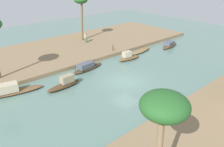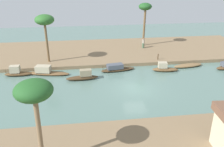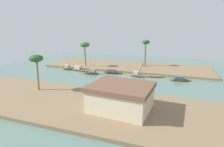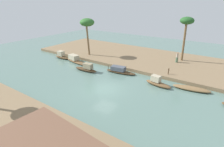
{
  "view_description": "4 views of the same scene",
  "coord_description": "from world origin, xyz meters",
  "px_view_note": "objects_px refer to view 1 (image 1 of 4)",
  "views": [
    {
      "loc": [
        15.78,
        15.79,
        11.12
      ],
      "look_at": [
        1.28,
        -0.78,
        1.07
      ],
      "focal_mm": 36.4,
      "sensor_mm": 36.0,
      "label": 1
    },
    {
      "loc": [
        5.86,
        23.69,
        11.92
      ],
      "look_at": [
        2.27,
        -2.85,
        0.73
      ],
      "focal_mm": 38.79,
      "sensor_mm": 36.0,
      "label": 2
    },
    {
      "loc": [
        -12.59,
        34.02,
        10.56
      ],
      "look_at": [
        0.13,
        -1.7,
        0.96
      ],
      "focal_mm": 28.91,
      "sensor_mm": 36.0,
      "label": 3
    },
    {
      "loc": [
        -11.91,
        15.67,
        9.81
      ],
      "look_at": [
        0.93,
        -2.85,
        0.82
      ],
      "focal_mm": 29.44,
      "sensor_mm": 36.0,
      "label": 4
    }
  ],
  "objects_px": {
    "sampan_near_left_bank": "(12,90)",
    "palm_tree_left_near": "(81,3)",
    "sampan_with_tall_canopy": "(141,51)",
    "sampan_foreground": "(129,57)",
    "mooring_post": "(113,48)",
    "person_on_near_bank": "(86,39)",
    "sampan_midstream": "(87,67)",
    "palm_tree_right_tall": "(164,110)",
    "sampan_upstream_small": "(65,84)",
    "sampan_open_hull": "(169,45)"
  },
  "relations": [
    {
      "from": "sampan_near_left_bank",
      "to": "sampan_with_tall_canopy",
      "type": "bearing_deg",
      "value": -167.9
    },
    {
      "from": "sampan_with_tall_canopy",
      "to": "palm_tree_right_tall",
      "type": "xyz_separation_m",
      "value": [
        17.17,
        16.54,
        5.39
      ]
    },
    {
      "from": "palm_tree_right_tall",
      "to": "sampan_midstream",
      "type": "bearing_deg",
      "value": -113.98
    },
    {
      "from": "person_on_near_bank",
      "to": "mooring_post",
      "type": "relative_size",
      "value": 1.99
    },
    {
      "from": "sampan_with_tall_canopy",
      "to": "mooring_post",
      "type": "distance_m",
      "value": 4.28
    },
    {
      "from": "sampan_near_left_bank",
      "to": "person_on_near_bank",
      "type": "relative_size",
      "value": 3.29
    },
    {
      "from": "sampan_with_tall_canopy",
      "to": "palm_tree_left_near",
      "type": "bearing_deg",
      "value": -76.33
    },
    {
      "from": "sampan_upstream_small",
      "to": "mooring_post",
      "type": "relative_size",
      "value": 4.63
    },
    {
      "from": "sampan_near_left_bank",
      "to": "palm_tree_left_near",
      "type": "bearing_deg",
      "value": -135.61
    },
    {
      "from": "sampan_midstream",
      "to": "palm_tree_left_near",
      "type": "xyz_separation_m",
      "value": [
        -6.06,
        -9.67,
        6.13
      ]
    },
    {
      "from": "mooring_post",
      "to": "person_on_near_bank",
      "type": "bearing_deg",
      "value": -83.79
    },
    {
      "from": "sampan_near_left_bank",
      "to": "palm_tree_left_near",
      "type": "relative_size",
      "value": 0.78
    },
    {
      "from": "sampan_open_hull",
      "to": "person_on_near_bank",
      "type": "height_order",
      "value": "person_on_near_bank"
    },
    {
      "from": "sampan_near_left_bank",
      "to": "sampan_midstream",
      "type": "bearing_deg",
      "value": -168.15
    },
    {
      "from": "sampan_upstream_small",
      "to": "palm_tree_left_near",
      "type": "bearing_deg",
      "value": -134.37
    },
    {
      "from": "palm_tree_left_near",
      "to": "palm_tree_right_tall",
      "type": "distance_m",
      "value": 29.29
    },
    {
      "from": "person_on_near_bank",
      "to": "mooring_post",
      "type": "xyz_separation_m",
      "value": [
        -0.64,
        5.88,
        -0.24
      ]
    },
    {
      "from": "sampan_with_tall_canopy",
      "to": "sampan_near_left_bank",
      "type": "distance_m",
      "value": 18.84
    },
    {
      "from": "sampan_with_tall_canopy",
      "to": "sampan_open_hull",
      "type": "xyz_separation_m",
      "value": [
        -5.21,
        1.33,
        0.15
      ]
    },
    {
      "from": "sampan_with_tall_canopy",
      "to": "mooring_post",
      "type": "xyz_separation_m",
      "value": [
        3.57,
        -2.26,
        0.67
      ]
    },
    {
      "from": "sampan_midstream",
      "to": "mooring_post",
      "type": "distance_m",
      "value": 6.78
    },
    {
      "from": "sampan_upstream_small",
      "to": "person_on_near_bank",
      "type": "bearing_deg",
      "value": -136.8
    },
    {
      "from": "sampan_midstream",
      "to": "palm_tree_right_tall",
      "type": "bearing_deg",
      "value": 57.7
    },
    {
      "from": "palm_tree_left_near",
      "to": "sampan_near_left_bank",
      "type": "bearing_deg",
      "value": 32.94
    },
    {
      "from": "sampan_midstream",
      "to": "sampan_upstream_small",
      "type": "xyz_separation_m",
      "value": [
        4.4,
        2.24,
        0.07
      ]
    },
    {
      "from": "sampan_foreground",
      "to": "palm_tree_left_near",
      "type": "bearing_deg",
      "value": -81.35
    },
    {
      "from": "palm_tree_left_near",
      "to": "sampan_open_hull",
      "type": "bearing_deg",
      "value": 129.8
    },
    {
      "from": "sampan_foreground",
      "to": "sampan_midstream",
      "type": "distance_m",
      "value": 6.23
    },
    {
      "from": "sampan_foreground",
      "to": "mooring_post",
      "type": "distance_m",
      "value": 3.41
    },
    {
      "from": "sampan_open_hull",
      "to": "sampan_upstream_small",
      "type": "relative_size",
      "value": 1.1
    },
    {
      "from": "sampan_upstream_small",
      "to": "sampan_midstream",
      "type": "bearing_deg",
      "value": -156.09
    },
    {
      "from": "mooring_post",
      "to": "palm_tree_left_near",
      "type": "relative_size",
      "value": 0.12
    },
    {
      "from": "person_on_near_bank",
      "to": "palm_tree_right_tall",
      "type": "relative_size",
      "value": 0.28
    },
    {
      "from": "sampan_open_hull",
      "to": "person_on_near_bank",
      "type": "bearing_deg",
      "value": -54.49
    },
    {
      "from": "sampan_with_tall_canopy",
      "to": "mooring_post",
      "type": "relative_size",
      "value": 5.2
    },
    {
      "from": "palm_tree_left_near",
      "to": "mooring_post",
      "type": "bearing_deg",
      "value": 92.0
    },
    {
      "from": "sampan_open_hull",
      "to": "mooring_post",
      "type": "distance_m",
      "value": 9.5
    },
    {
      "from": "sampan_foreground",
      "to": "sampan_midstream",
      "type": "xyz_separation_m",
      "value": [
        6.15,
        -0.97,
        -0.05
      ]
    },
    {
      "from": "mooring_post",
      "to": "palm_tree_right_tall",
      "type": "bearing_deg",
      "value": 54.12
    },
    {
      "from": "sampan_foreground",
      "to": "sampan_upstream_small",
      "type": "distance_m",
      "value": 10.63
    },
    {
      "from": "sampan_open_hull",
      "to": "sampan_near_left_bank",
      "type": "bearing_deg",
      "value": -12.0
    },
    {
      "from": "sampan_open_hull",
      "to": "sampan_upstream_small",
      "type": "bearing_deg",
      "value": -6.22
    },
    {
      "from": "sampan_midstream",
      "to": "palm_tree_left_near",
      "type": "distance_m",
      "value": 12.95
    },
    {
      "from": "sampan_open_hull",
      "to": "palm_tree_left_near",
      "type": "xyz_separation_m",
      "value": [
        9.03,
        -10.84,
        6.14
      ]
    },
    {
      "from": "sampan_open_hull",
      "to": "palm_tree_left_near",
      "type": "relative_size",
      "value": 0.61
    },
    {
      "from": "sampan_foreground",
      "to": "mooring_post",
      "type": "relative_size",
      "value": 4.14
    },
    {
      "from": "sampan_open_hull",
      "to": "sampan_with_tall_canopy",
      "type": "bearing_deg",
      "value": -23.64
    },
    {
      "from": "sampan_with_tall_canopy",
      "to": "person_on_near_bank",
      "type": "distance_m",
      "value": 9.21
    },
    {
      "from": "person_on_near_bank",
      "to": "mooring_post",
      "type": "distance_m",
      "value": 5.92
    },
    {
      "from": "sampan_near_left_bank",
      "to": "palm_tree_right_tall",
      "type": "relative_size",
      "value": 0.92
    }
  ]
}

